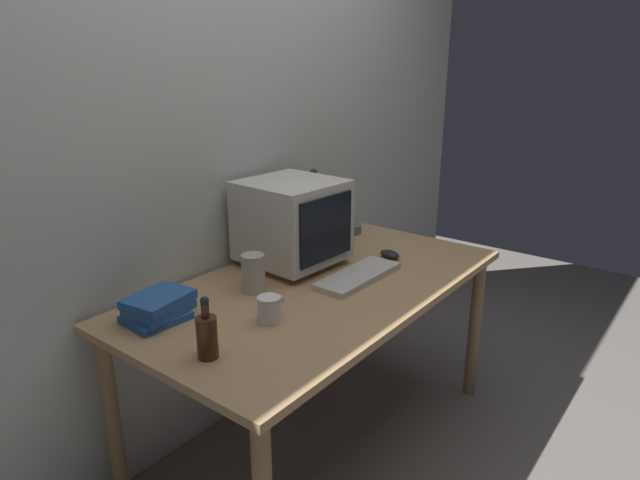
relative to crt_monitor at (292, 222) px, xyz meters
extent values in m
plane|color=slate|center=(-0.09, -0.22, -0.95)|extent=(6.00, 6.00, 0.00)
cube|color=beige|center=(-0.09, 0.27, 0.30)|extent=(4.00, 0.08, 2.50)
cube|color=tan|center=(-0.09, -0.22, -0.21)|extent=(1.61, 0.87, 0.03)
cylinder|color=olive|center=(0.65, -0.60, -0.58)|extent=(0.06, 0.06, 0.72)
cylinder|color=olive|center=(-0.83, 0.15, -0.58)|extent=(0.06, 0.06, 0.72)
cylinder|color=olive|center=(0.65, 0.15, -0.58)|extent=(0.06, 0.06, 0.72)
cube|color=beige|center=(0.00, 0.00, -0.18)|extent=(0.29, 0.26, 0.03)
cube|color=beige|center=(0.00, 0.00, 0.01)|extent=(0.40, 0.40, 0.34)
cube|color=black|center=(-0.01, -0.19, 0.01)|extent=(0.31, 0.03, 0.27)
cube|color=beige|center=(0.04, -0.32, -0.18)|extent=(0.42, 0.16, 0.02)
ellipsoid|color=black|center=(0.32, -0.30, -0.17)|extent=(0.08, 0.11, 0.04)
cylinder|color=navy|center=(0.28, 0.10, -0.07)|extent=(0.08, 0.08, 0.25)
cylinder|color=navy|center=(0.28, 0.10, 0.10)|extent=(0.03, 0.03, 0.09)
sphere|color=#262626|center=(0.28, 0.10, 0.16)|extent=(0.03, 0.03, 0.03)
cylinder|color=#472314|center=(-0.75, -0.31, -0.13)|extent=(0.06, 0.06, 0.13)
cylinder|color=#472314|center=(-0.75, -0.31, -0.04)|extent=(0.02, 0.02, 0.05)
sphere|color=#262626|center=(-0.75, -0.31, -0.01)|extent=(0.03, 0.03, 0.03)
cube|color=#28569E|center=(-0.70, 0.02, -0.18)|extent=(0.21, 0.18, 0.03)
cube|color=#28569E|center=(-0.69, 0.01, -0.15)|extent=(0.23, 0.17, 0.03)
cube|color=#28569E|center=(-0.68, 0.02, -0.12)|extent=(0.23, 0.19, 0.03)
cylinder|color=white|center=(-0.47, -0.29, -0.15)|extent=(0.08, 0.08, 0.09)
torus|color=white|center=(-0.41, -0.29, -0.14)|extent=(0.06, 0.01, 0.06)
cylinder|color=#595B66|center=(0.52, 0.06, -0.17)|extent=(0.12, 0.12, 0.04)
cylinder|color=#B7B2A8|center=(-0.32, -0.07, -0.12)|extent=(0.09, 0.09, 0.15)
camera|label=1|loc=(-1.70, -1.46, 0.66)|focal=30.75mm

